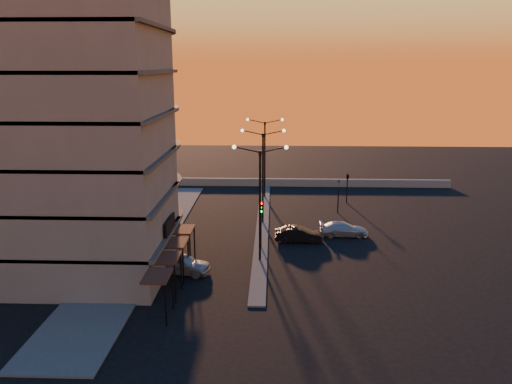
% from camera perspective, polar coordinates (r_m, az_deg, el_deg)
% --- Properties ---
extents(ground, '(120.00, 120.00, 0.00)m').
position_cam_1_polar(ground, '(40.86, 0.45, -7.91)').
color(ground, black).
rests_on(ground, ground).
extents(sidewalk_west, '(5.00, 40.00, 0.12)m').
position_cam_1_polar(sidewalk_west, '(46.02, -12.65, -5.59)').
color(sidewalk_west, '#50504D').
rests_on(sidewalk_west, ground).
extents(median, '(1.20, 36.00, 0.12)m').
position_cam_1_polar(median, '(50.24, 0.77, -3.53)').
color(median, '#50504D').
rests_on(median, ground).
extents(parapet, '(44.00, 0.50, 1.00)m').
position_cam_1_polar(parapet, '(65.55, 2.84, 1.10)').
color(parapet, slate).
rests_on(parapet, ground).
extents(building, '(14.35, 17.08, 25.00)m').
position_cam_1_polar(building, '(40.88, -19.77, 8.51)').
color(building, slate).
rests_on(building, ground).
extents(streetlamp_near, '(4.32, 0.32, 9.51)m').
position_cam_1_polar(streetlamp_near, '(39.09, 0.47, -0.29)').
color(streetlamp_near, black).
rests_on(streetlamp_near, ground).
extents(streetlamp_mid, '(4.32, 0.32, 9.51)m').
position_cam_1_polar(streetlamp_mid, '(48.83, 0.79, 2.66)').
color(streetlamp_mid, black).
rests_on(streetlamp_mid, ground).
extents(streetlamp_far, '(4.32, 0.32, 9.51)m').
position_cam_1_polar(streetlamp_far, '(58.66, 1.01, 4.63)').
color(streetlamp_far, black).
rests_on(streetlamp_far, ground).
extents(traffic_light_main, '(0.28, 0.44, 4.25)m').
position_cam_1_polar(traffic_light_main, '(42.59, 0.57, -2.84)').
color(traffic_light_main, black).
rests_on(traffic_light_main, ground).
extents(signal_east_a, '(0.13, 0.16, 3.60)m').
position_cam_1_polar(signal_east_a, '(54.00, 9.39, -0.39)').
color(signal_east_a, black).
rests_on(signal_east_a, ground).
extents(signal_east_b, '(0.42, 1.99, 3.60)m').
position_cam_1_polar(signal_east_b, '(57.79, 10.43, 1.73)').
color(signal_east_b, black).
rests_on(signal_east_b, ground).
extents(car_hatchback, '(4.83, 2.65, 1.56)m').
position_cam_1_polar(car_hatchback, '(38.79, -8.60, -8.08)').
color(car_hatchback, '#A3A7AB').
rests_on(car_hatchback, ground).
extents(car_sedan, '(4.25, 1.50, 1.40)m').
position_cam_1_polar(car_sedan, '(45.10, 4.88, -4.84)').
color(car_sedan, black).
rests_on(car_sedan, ground).
extents(car_wagon, '(4.51, 1.90, 1.30)m').
position_cam_1_polar(car_wagon, '(47.21, 9.99, -4.19)').
color(car_wagon, silver).
rests_on(car_wagon, ground).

